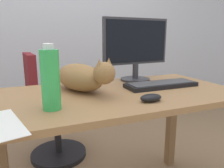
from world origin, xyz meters
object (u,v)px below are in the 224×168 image
monitor (136,47)px  keyboard (161,85)px  computer_mouse (151,98)px  office_chair (51,115)px  water_bottle (50,79)px  cat (82,77)px

monitor → keyboard: 0.31m
monitor → computer_mouse: size_ratio=4.37×
office_chair → computer_mouse: 1.11m
office_chair → computer_mouse: (0.36, -0.99, 0.38)m
computer_mouse → water_bottle: 0.46m
office_chair → keyboard: 1.02m
cat → computer_mouse: 0.40m
office_chair → water_bottle: 1.04m
monitor → computer_mouse: monitor is taller
monitor → cat: size_ratio=0.82×
cat → water_bottle: bearing=-128.2°
cat → monitor: bearing=19.0°
cat → water_bottle: size_ratio=2.14×
water_bottle → cat: bearing=51.8°
monitor → cat: monitor is taller
cat → office_chair: bearing=99.3°
office_chair → monitor: bearing=-45.3°
keyboard → office_chair: bearing=127.5°
office_chair → computer_mouse: office_chair is taller
office_chair → cat: cat is taller
office_chair → computer_mouse: size_ratio=8.41×
monitor → cat: (-0.41, -0.14, -0.15)m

